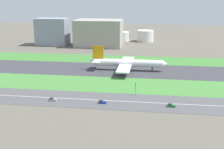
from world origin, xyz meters
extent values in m
plane|color=#5B564C|center=(0.00, 0.00, 0.00)|extent=(800.00, 800.00, 0.00)
cube|color=#38383D|center=(0.00, 0.00, 0.05)|extent=(280.00, 46.00, 0.10)
cube|color=#3D7A33|center=(0.00, 41.00, 0.05)|extent=(280.00, 36.00, 0.10)
cube|color=#427F38|center=(0.00, -41.00, 0.05)|extent=(280.00, 36.00, 0.10)
cube|color=#4C4C4F|center=(0.00, -73.00, 0.05)|extent=(280.00, 28.00, 0.10)
cube|color=silver|center=(0.00, -73.00, 0.11)|extent=(266.00, 0.50, 0.01)
cylinder|color=white|center=(13.81, 0.00, 6.30)|extent=(56.00, 6.00, 6.00)
cone|color=white|center=(43.81, 0.00, 6.30)|extent=(4.00, 5.70, 5.70)
cone|color=white|center=(-16.69, 0.00, 7.10)|extent=(5.00, 5.40, 5.40)
cube|color=orange|center=(-11.19, 0.00, 14.30)|extent=(9.00, 0.80, 11.00)
cube|color=white|center=(-12.19, 0.00, 7.30)|extent=(6.00, 16.00, 0.60)
cube|color=white|center=(11.81, 15.00, 5.10)|extent=(10.00, 26.00, 1.00)
cylinder|color=gray|center=(12.81, 9.00, 2.90)|extent=(5.00, 3.20, 3.20)
cube|color=white|center=(11.81, -15.00, 5.10)|extent=(10.00, 26.00, 1.00)
cylinder|color=gray|center=(12.81, -9.00, 2.90)|extent=(5.00, 3.20, 3.20)
cylinder|color=black|center=(33.41, 0.00, 1.70)|extent=(1.00, 1.00, 3.20)
cylinder|color=black|center=(9.81, 3.50, 1.70)|extent=(1.00, 1.00, 3.20)
cylinder|color=black|center=(9.81, -3.50, 1.70)|extent=(1.00, 1.00, 3.20)
cube|color=#19662D|center=(44.63, -78.00, 0.65)|extent=(4.40, 1.80, 1.10)
cube|color=#333D4C|center=(43.83, -78.00, 1.65)|extent=(2.20, 1.66, 0.90)
cube|color=navy|center=(5.90, -78.00, 0.65)|extent=(4.40, 1.80, 1.10)
cube|color=#333D4C|center=(5.10, -78.00, 1.65)|extent=(2.20, 1.66, 0.90)
cube|color=#99999E|center=(-23.56, -78.00, 0.65)|extent=(4.40, 1.80, 1.10)
cube|color=#333D4C|center=(-24.36, -78.00, 1.65)|extent=(2.20, 1.66, 0.90)
cylinder|color=#4C4C51|center=(23.58, -60.00, 3.10)|extent=(0.24, 0.24, 6.00)
cube|color=black|center=(23.58, -60.00, 6.70)|extent=(0.36, 0.36, 1.20)
sphere|color=#19D826|center=(23.58, -60.20, 7.00)|extent=(0.24, 0.24, 0.24)
cube|color=gray|center=(-90.00, 114.00, 16.41)|extent=(37.85, 24.58, 32.82)
cube|color=#9E998E|center=(-31.76, 114.00, 15.80)|extent=(55.33, 38.39, 31.60)
cylinder|color=silver|center=(-9.58, 159.00, 6.12)|extent=(20.69, 20.69, 12.24)
cylinder|color=silver|center=(22.63, 159.00, 7.35)|extent=(21.91, 21.91, 14.70)
camera|label=1|loc=(33.26, -232.12, 60.00)|focal=46.69mm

